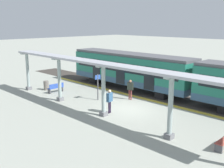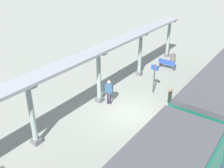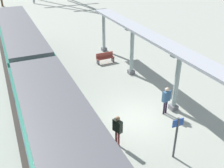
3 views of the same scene
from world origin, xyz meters
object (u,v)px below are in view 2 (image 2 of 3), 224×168
canopy_pillar_fourth (32,115)px  platform_info_sign (154,76)px  canopy_pillar_second (140,54)px  passenger_waiting_near_edge (170,98)px  trash_bin (173,59)px  canopy_pillar_third (99,77)px  canopy_pillar_nearest (168,39)px  bench_near_end (167,64)px  passenger_by_the_benches (109,89)px

canopy_pillar_fourth → platform_info_sign: (-2.36, -8.62, -0.49)m
canopy_pillar_second → passenger_waiting_near_edge: 5.87m
canopy_pillar_fourth → trash_bin: bearing=-94.5°
canopy_pillar_second → canopy_pillar_third: same height
canopy_pillar_nearest → canopy_pillar_second: (0.00, 5.29, 0.00)m
bench_near_end → platform_info_sign: 4.81m
canopy_pillar_nearest → bench_near_end: bearing=115.3°
platform_info_sign → passenger_waiting_near_edge: size_ratio=1.30×
canopy_pillar_nearest → canopy_pillar_third: (0.00, 10.57, 0.00)m
canopy_pillar_second → trash_bin: (-1.16, -4.06, -1.37)m
platform_info_sign → canopy_pillar_nearest: bearing=-72.1°
canopy_pillar_third → canopy_pillar_fourth: 5.37m
passenger_by_the_benches → canopy_pillar_fourth: bearing=82.6°
trash_bin → platform_info_sign: (-1.20, 6.09, 0.89)m
trash_bin → passenger_waiting_near_edge: passenger_waiting_near_edge is taller
trash_bin → canopy_pillar_nearest: bearing=-46.7°
canopy_pillar_fourth → trash_bin: 14.82m
canopy_pillar_second → canopy_pillar_fourth: bearing=90.0°
canopy_pillar_nearest → platform_info_sign: (-2.36, 7.32, -0.49)m
bench_near_end → trash_bin: size_ratio=1.70×
canopy_pillar_second → platform_info_sign: (-2.36, 2.03, -0.49)m
canopy_pillar_third → canopy_pillar_fourth: bearing=90.0°
bench_near_end → trash_bin: (0.12, -1.49, -0.00)m
canopy_pillar_second → passenger_waiting_near_edge: bearing=138.8°
canopy_pillar_nearest → passenger_waiting_near_edge: 10.15m
bench_near_end → passenger_waiting_near_edge: (-3.10, 6.41, 0.62)m
canopy_pillar_fourth → passenger_by_the_benches: size_ratio=2.07×
passenger_waiting_near_edge → passenger_by_the_benches: bearing=19.5°
canopy_pillar_third → canopy_pillar_second: bearing=-90.0°
canopy_pillar_fourth → platform_info_sign: size_ratio=1.63×
canopy_pillar_fourth → passenger_by_the_benches: 5.61m
bench_near_end → passenger_waiting_near_edge: size_ratio=0.89×
trash_bin → platform_info_sign: size_ratio=0.40×
trash_bin → canopy_pillar_fourth: bearing=85.5°
trash_bin → platform_info_sign: platform_info_sign is taller
canopy_pillar_second → canopy_pillar_third: bearing=90.0°
platform_info_sign → passenger_waiting_near_edge: 2.72m
bench_near_end → passenger_by_the_benches: size_ratio=0.87×
canopy_pillar_second → passenger_by_the_benches: 5.24m
canopy_pillar_nearest → passenger_by_the_benches: (-0.71, 10.43, -0.74)m
canopy_pillar_nearest → passenger_waiting_near_edge: (-4.38, 9.13, -0.76)m
platform_info_sign → passenger_by_the_benches: 3.52m
passenger_waiting_near_edge → passenger_by_the_benches: passenger_by_the_benches is taller
canopy_pillar_nearest → canopy_pillar_second: 5.29m
canopy_pillar_fourth → passenger_waiting_near_edge: 8.13m
passenger_waiting_near_edge → passenger_by_the_benches: 3.89m
canopy_pillar_nearest → canopy_pillar_second: same height
canopy_pillar_nearest → bench_near_end: size_ratio=2.38×
canopy_pillar_third → trash_bin: (-1.16, -9.34, -1.37)m
platform_info_sign → passenger_waiting_near_edge: platform_info_sign is taller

